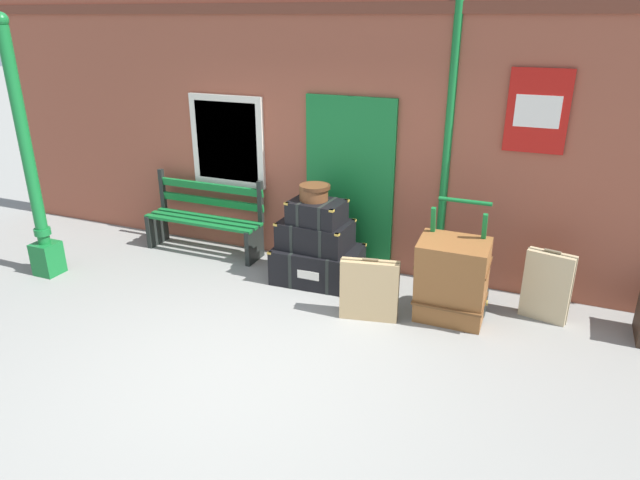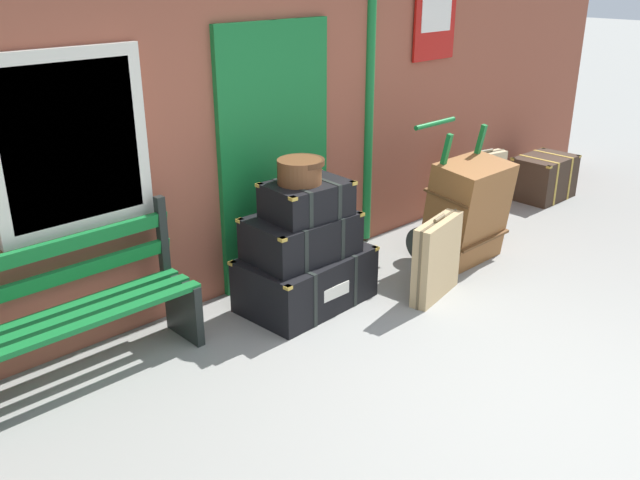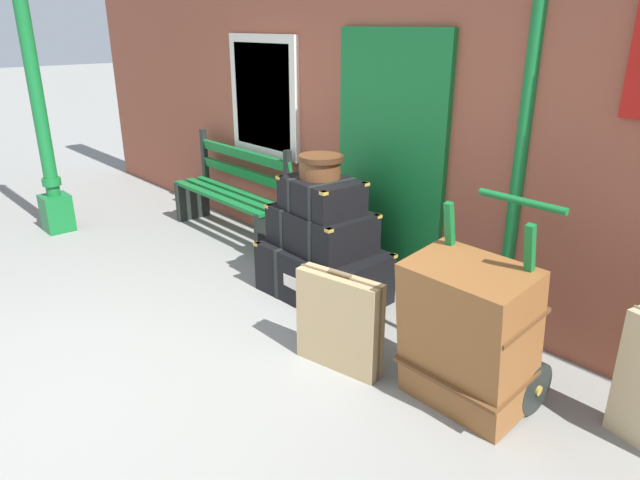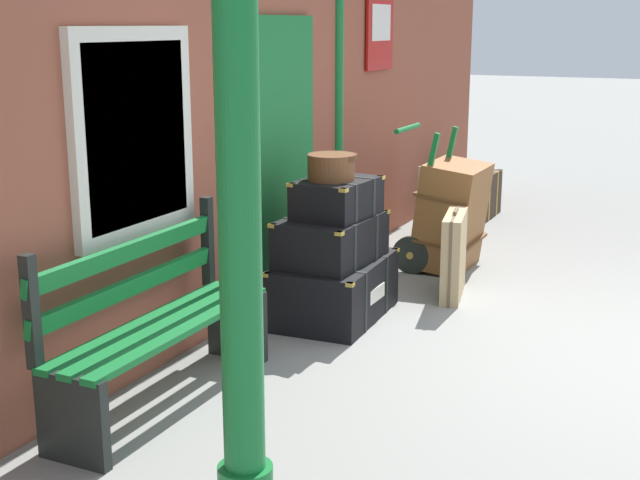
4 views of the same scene
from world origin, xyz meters
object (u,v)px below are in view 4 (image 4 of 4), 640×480
Objects in this scene: round_hatbox at (331,165)px; steamer_trunk_middle at (331,239)px; suitcase_slate at (436,202)px; steamer_trunk_top at (337,198)px; large_brown_trunk at (451,215)px; suitcase_beige at (454,255)px; corner_trunk at (472,194)px; porters_trolley at (431,235)px; platform_bench at (155,325)px; steamer_trunk_base at (334,289)px; lamp_post at (242,313)px.

steamer_trunk_middle is at bearing 25.33° from round_hatbox.
steamer_trunk_top is at bearing -177.83° from suitcase_slate.
large_brown_trunk is 1.34× the size of suitcase_beige.
corner_trunk is at bearing 13.24° from suitcase_beige.
steamer_trunk_top is 0.53× the size of porters_trolley.
suitcase_beige is at bearing -166.76° from corner_trunk.
platform_bench is 1.73× the size of large_brown_trunk.
steamer_trunk_top is at bearing -26.89° from round_hatbox.
large_brown_trunk is (1.62, -0.34, -0.41)m from steamer_trunk_top.
porters_trolley is at bearing 90.00° from large_brown_trunk.
platform_bench reaches higher than suitcase_slate.
suitcase_beige is (2.57, -0.90, -0.12)m from platform_bench.
porters_trolley is 0.94m from suitcase_slate.
porters_trolley is at bearing -5.69° from steamer_trunk_top.
steamer_trunk_middle is 1.70m from large_brown_trunk.
platform_bench is at bearing 172.18° from porters_trolley.
platform_bench is at bearing 177.65° from corner_trunk.
porters_trolley is (1.62, -0.18, 0.06)m from steamer_trunk_base.
large_brown_trunk reaches higher than suitcase_slate.
steamer_trunk_top is (-0.00, -0.02, 0.66)m from steamer_trunk_base.
suitcase_beige is at bearing -35.22° from round_hatbox.
steamer_trunk_top reaches higher than steamer_trunk_middle.
round_hatbox is 0.51× the size of suitcase_beige.
corner_trunk is (1.20, -0.02, -0.13)m from suitcase_slate.
lamp_post is at bearing -161.01° from steamer_trunk_top.
porters_trolley reaches higher than round_hatbox.
suitcase_beige is (0.87, -0.63, -0.26)m from steamer_trunk_middle.
lamp_post is at bearing -160.36° from steamer_trunk_middle.
round_hatbox is (-0.05, 0.00, 0.89)m from steamer_trunk_base.
steamer_trunk_top is at bearing 168.29° from large_brown_trunk.
corner_trunk is at bearing 1.16° from steamer_trunk_top.
lamp_post is 3.42m from steamer_trunk_base.
porters_trolley reaches higher than large_brown_trunk.
steamer_trunk_top is 0.93× the size of suitcase_beige.
suitcase_beige is (3.95, 0.47, -0.81)m from lamp_post.
corner_trunk is at bearing 11.09° from large_brown_trunk.
suitcase_slate is at bearing 22.54° from suitcase_beige.
porters_trolley is 2.11m from corner_trunk.
porters_trolley is (1.66, -0.18, -0.83)m from round_hatbox.
round_hatbox is 0.29× the size of porters_trolley.
platform_bench is 1.33× the size of porters_trolley.
lamp_post is 4.67× the size of steamer_trunk_top.
round_hatbox is 0.38× the size of large_brown_trunk.
porters_trolley reaches higher than steamer_trunk_base.
steamer_trunk_top is 0.82× the size of suitcase_slate.
porters_trolley is at bearing 10.87° from lamp_post.
porters_trolley reaches higher than platform_bench.
porters_trolley reaches higher than corner_trunk.
suitcase_slate is at bearing -2.74° from platform_bench.
porters_trolley is at bearing -164.06° from suitcase_slate.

